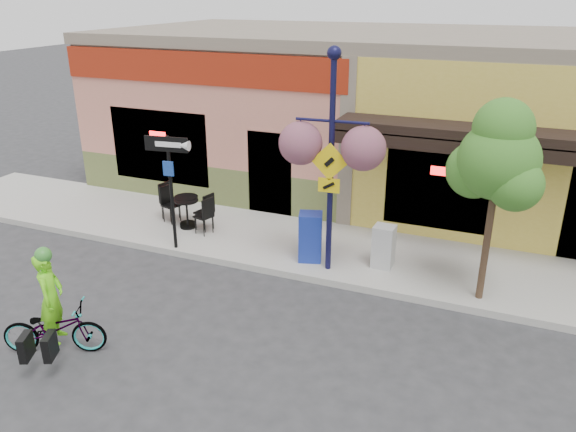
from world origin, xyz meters
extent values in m
plane|color=#2D2D30|center=(0.00, 0.00, 0.00)|extent=(90.00, 90.00, 0.00)
cube|color=#9E9B93|center=(0.00, 2.00, 0.07)|extent=(24.00, 3.00, 0.15)
cube|color=#A8A59E|center=(0.00, 0.55, 0.07)|extent=(24.00, 0.12, 0.15)
imported|color=maroon|center=(-3.89, -3.30, 0.44)|extent=(1.77, 1.21, 0.88)
imported|color=#6EEA18|center=(-3.84, -3.30, 0.78)|extent=(0.57, 0.67, 1.55)
camera|label=1|loc=(2.60, -9.07, 5.58)|focal=35.00mm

